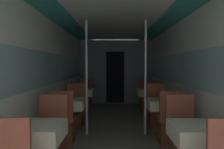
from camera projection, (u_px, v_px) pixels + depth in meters
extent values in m
cube|color=silver|center=(52.00, 77.00, 4.44)|extent=(0.05, 8.47, 2.26)
cube|color=#9EC6D1|center=(53.00, 69.00, 4.43)|extent=(0.03, 7.79, 0.61)
cube|color=silver|center=(180.00, 77.00, 4.41)|extent=(0.05, 8.47, 2.26)
cube|color=#9EC6D1|center=(179.00, 69.00, 4.40)|extent=(0.03, 7.79, 0.61)
cube|color=silver|center=(116.00, 19.00, 4.37)|extent=(2.59, 8.47, 0.04)
cube|color=teal|center=(63.00, 21.00, 4.39)|extent=(0.47, 8.13, 0.03)
cube|color=teal|center=(169.00, 20.00, 4.36)|extent=(0.47, 8.13, 0.03)
cube|color=slate|center=(115.00, 72.00, 7.77)|extent=(2.54, 0.08, 2.26)
cube|color=black|center=(115.00, 77.00, 7.73)|extent=(0.64, 0.01, 1.81)
cube|color=#B2B2B7|center=(37.00, 125.00, 2.49)|extent=(0.55, 0.55, 0.02)
cube|color=beige|center=(37.00, 132.00, 2.49)|extent=(0.59, 0.59, 0.19)
cube|color=#9E4C38|center=(6.00, 147.00, 1.79)|extent=(0.40, 0.04, 0.48)
cube|color=brown|center=(50.00, 149.00, 3.03)|extent=(0.34, 0.34, 0.42)
cube|color=#9E4C38|center=(50.00, 132.00, 3.02)|extent=(0.40, 0.40, 0.05)
cube|color=#9E4C38|center=(54.00, 111.00, 3.19)|extent=(0.40, 0.04, 0.48)
cylinder|color=#4C4C51|center=(70.00, 134.00, 4.36)|extent=(0.32, 0.32, 0.01)
cylinder|color=#B7B7BC|center=(70.00, 117.00, 4.34)|extent=(0.11, 0.11, 0.67)
cube|color=#B2B2B7|center=(70.00, 100.00, 4.33)|extent=(0.55, 0.55, 0.02)
cube|color=beige|center=(70.00, 104.00, 4.33)|extent=(0.59, 0.59, 0.19)
cube|color=brown|center=(64.00, 132.00, 3.83)|extent=(0.34, 0.34, 0.42)
cube|color=#9E4C38|center=(64.00, 118.00, 3.82)|extent=(0.40, 0.40, 0.05)
cube|color=#9E4C38|center=(61.00, 105.00, 3.62)|extent=(0.40, 0.04, 0.48)
cube|color=brown|center=(75.00, 117.00, 4.87)|extent=(0.34, 0.34, 0.42)
cube|color=#9E4C38|center=(74.00, 107.00, 4.86)|extent=(0.40, 0.40, 0.05)
cube|color=#9E4C38|center=(76.00, 94.00, 5.03)|extent=(0.40, 0.04, 0.48)
cylinder|color=silver|center=(87.00, 78.00, 4.30)|extent=(0.05, 0.05, 2.26)
cylinder|color=#4C4C51|center=(83.00, 113.00, 6.19)|extent=(0.32, 0.32, 0.01)
cylinder|color=#B7B7BC|center=(83.00, 101.00, 6.18)|extent=(0.11, 0.11, 0.67)
cube|color=#B2B2B7|center=(83.00, 89.00, 6.16)|extent=(0.55, 0.55, 0.02)
cube|color=beige|center=(83.00, 92.00, 6.17)|extent=(0.59, 0.59, 0.19)
cube|color=brown|center=(80.00, 110.00, 5.66)|extent=(0.34, 0.34, 0.42)
cube|color=#9E4C38|center=(80.00, 101.00, 5.65)|extent=(0.40, 0.40, 0.05)
cube|color=#9E4C38|center=(79.00, 92.00, 5.46)|extent=(0.40, 0.04, 0.48)
cube|color=brown|center=(85.00, 103.00, 6.70)|extent=(0.34, 0.34, 0.42)
cube|color=#9E4C38|center=(85.00, 95.00, 6.69)|extent=(0.40, 0.40, 0.05)
cube|color=#9E4C38|center=(86.00, 86.00, 6.86)|extent=(0.40, 0.04, 0.48)
cube|color=#B2B2B7|center=(198.00, 126.00, 2.47)|extent=(0.55, 0.55, 0.02)
cube|color=beige|center=(198.00, 133.00, 2.48)|extent=(0.59, 0.59, 0.19)
cube|color=#9E4C38|center=(183.00, 133.00, 3.00)|extent=(0.40, 0.40, 0.05)
cube|color=#9E4C38|center=(180.00, 111.00, 3.17)|extent=(0.40, 0.04, 0.48)
cylinder|color=#4C4C51|center=(162.00, 134.00, 4.34)|extent=(0.32, 0.32, 0.01)
cylinder|color=#B7B7BC|center=(162.00, 117.00, 4.32)|extent=(0.11, 0.11, 0.67)
cube|color=#B2B2B7|center=(162.00, 100.00, 4.31)|extent=(0.55, 0.55, 0.02)
cube|color=beige|center=(162.00, 104.00, 4.31)|extent=(0.59, 0.59, 0.19)
cube|color=brown|center=(169.00, 132.00, 3.81)|extent=(0.34, 0.34, 0.42)
cube|color=#9E4C38|center=(169.00, 119.00, 3.80)|extent=(0.40, 0.40, 0.05)
cube|color=#9E4C38|center=(172.00, 105.00, 3.61)|extent=(0.40, 0.04, 0.48)
cube|color=brown|center=(157.00, 118.00, 4.85)|extent=(0.34, 0.34, 0.42)
cube|color=#9E4C38|center=(157.00, 107.00, 4.84)|extent=(0.40, 0.40, 0.05)
cube|color=#9E4C38|center=(156.00, 94.00, 5.01)|extent=(0.40, 0.04, 0.48)
cylinder|color=silver|center=(145.00, 78.00, 4.29)|extent=(0.05, 0.05, 2.26)
cylinder|color=#4C4C51|center=(148.00, 114.00, 6.17)|extent=(0.32, 0.32, 0.01)
cylinder|color=#B7B7BC|center=(148.00, 102.00, 6.16)|extent=(0.11, 0.11, 0.67)
cube|color=#B2B2B7|center=(148.00, 89.00, 6.14)|extent=(0.55, 0.55, 0.02)
cube|color=beige|center=(148.00, 92.00, 6.15)|extent=(0.59, 0.59, 0.19)
cube|color=brown|center=(151.00, 110.00, 5.65)|extent=(0.34, 0.34, 0.42)
cube|color=#9E4C38|center=(151.00, 101.00, 5.63)|extent=(0.40, 0.40, 0.05)
cube|color=#9E4C38|center=(152.00, 92.00, 5.44)|extent=(0.40, 0.04, 0.48)
cube|color=brown|center=(145.00, 103.00, 6.68)|extent=(0.34, 0.34, 0.42)
cube|color=#9E4C38|center=(145.00, 96.00, 6.67)|extent=(0.40, 0.40, 0.05)
cube|color=#9E4C38|center=(145.00, 86.00, 6.84)|extent=(0.40, 0.04, 0.48)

